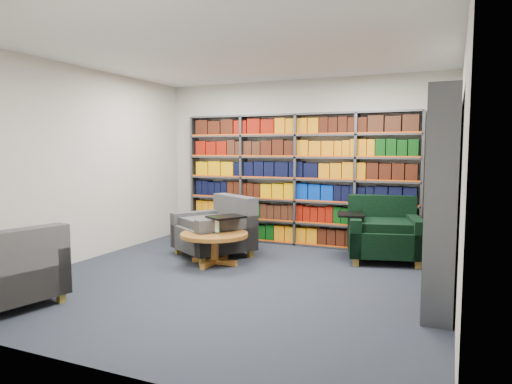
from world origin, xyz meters
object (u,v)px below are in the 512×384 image
at_px(coffee_table, 214,239).
at_px(chair_teal_front, 10,275).
at_px(chair_teal_left, 219,231).
at_px(chair_green_right, 383,234).

bearing_deg(coffee_table, chair_teal_front, -114.43).
xyz_separation_m(chair_teal_left, chair_teal_front, (-0.87, -2.93, -0.02)).
bearing_deg(chair_green_right, coffee_table, -148.37).
height_order(chair_green_right, chair_teal_front, chair_green_right).
distance_m(chair_teal_front, coffee_table, 2.62).
relative_size(chair_teal_left, chair_teal_front, 1.15).
distance_m(chair_green_right, chair_teal_front, 4.89).
bearing_deg(chair_teal_left, chair_teal_front, -106.46).
xyz_separation_m(chair_teal_left, chair_green_right, (2.34, 0.76, 0.01)).
bearing_deg(coffee_table, chair_green_right, 31.63).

